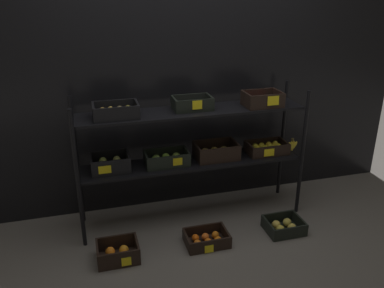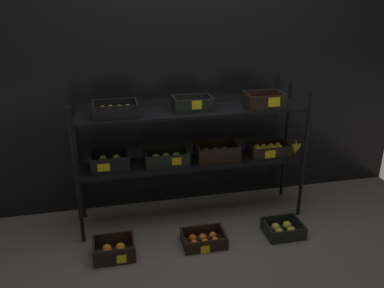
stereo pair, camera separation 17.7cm
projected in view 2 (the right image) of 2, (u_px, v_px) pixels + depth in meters
ground_plane at (192, 215)px, 3.64m from camera, size 10.00×10.00×0.00m
storefront_wall at (183, 83)px, 3.56m from camera, size 4.28×0.12×2.24m
display_rack at (193, 139)px, 3.36m from camera, size 2.00×0.40×1.13m
crate_ground_orange at (114, 251)px, 3.08m from camera, size 0.31×0.24×0.14m
crate_ground_tangerine at (203, 240)px, 3.23m from camera, size 0.34×0.25×0.10m
crate_ground_apple_gold at (283, 229)px, 3.36m from camera, size 0.31×0.26×0.11m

